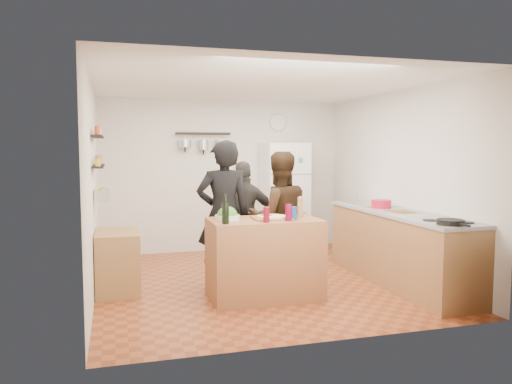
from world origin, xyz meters
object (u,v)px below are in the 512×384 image
object	(u,v)px
person_center	(279,219)
fridge	(284,197)
wine_bottle	(225,213)
person_back	(244,219)
person_left	(224,215)
prep_island	(264,258)
pepper_mill	(300,209)
red_bowl	(381,204)
side_table	(118,262)
counter_run	(399,248)
wall_clock	(278,123)
salt_canister	(293,213)
skillet	(451,222)
salad_bowl	(227,217)

from	to	relation	value
person_center	fridge	world-z (taller)	fridge
wine_bottle	person_back	xyz separation A→B (m)	(0.53, 1.25, -0.25)
person_left	person_back	world-z (taller)	person_left
prep_island	fridge	xyz separation A→B (m)	(1.07, 2.44, 0.45)
pepper_mill	red_bowl	bearing A→B (deg)	18.97
person_back	side_table	xyz separation A→B (m)	(-1.64, -0.33, -0.41)
wine_bottle	counter_run	size ratio (longest dim) A/B	0.09
pepper_mill	person_left	size ratio (longest dim) A/B	0.11
wine_bottle	side_table	distance (m)	1.59
pepper_mill	person_center	size ratio (longest dim) A/B	0.12
prep_island	pepper_mill	bearing A→B (deg)	6.34
person_left	wall_clock	size ratio (longest dim) A/B	6.04
wine_bottle	fridge	distance (m)	3.09
prep_island	person_left	size ratio (longest dim) A/B	0.69
pepper_mill	side_table	size ratio (longest dim) A/B	0.24
salt_canister	wall_clock	distance (m)	3.21
salt_canister	side_table	xyz separation A→B (m)	(-1.92, 0.82, -0.62)
skillet	fridge	distance (m)	3.49
person_left	person_center	world-z (taller)	person_left
salt_canister	skillet	size ratio (longest dim) A/B	0.51
prep_island	counter_run	size ratio (longest dim) A/B	0.48
prep_island	person_center	size ratio (longest dim) A/B	0.75
person_left	person_back	size ratio (longest dim) A/B	1.17
pepper_mill	skillet	xyz separation A→B (m)	(1.27, -1.04, -0.06)
red_bowl	person_center	bearing A→B (deg)	-179.31
person_back	red_bowl	xyz separation A→B (m)	(1.75, -0.52, 0.20)
pepper_mill	wall_clock	xyz separation A→B (m)	(0.62, 2.72, 1.14)
wall_clock	side_table	distance (m)	3.83
prep_island	counter_run	xyz separation A→B (m)	(1.82, 0.14, -0.01)
person_back	side_table	world-z (taller)	person_back
side_table	red_bowl	bearing A→B (deg)	-3.31
wall_clock	salt_canister	bearing A→B (deg)	-105.01
salad_bowl	wall_clock	bearing A→B (deg)	61.19
salad_bowl	fridge	xyz separation A→B (m)	(1.49, 2.39, -0.04)
person_back	salad_bowl	bearing A→B (deg)	76.16
prep_island	counter_run	bearing A→B (deg)	4.24
pepper_mill	salad_bowl	bearing A→B (deg)	180.00
salad_bowl	counter_run	size ratio (longest dim) A/B	0.11
red_bowl	salad_bowl	bearing A→B (deg)	-168.28
skillet	red_bowl	distance (m)	1.49
person_center	person_back	size ratio (longest dim) A/B	1.08
salt_canister	fridge	distance (m)	2.67
prep_island	red_bowl	size ratio (longest dim) A/B	4.78
pepper_mill	salt_canister	bearing A→B (deg)	-131.42
person_back	pepper_mill	bearing A→B (deg)	124.04
wine_bottle	person_center	distance (m)	1.11
pepper_mill	salt_canister	size ratio (longest dim) A/B	1.34
salt_canister	fridge	world-z (taller)	fridge
person_left	wall_clock	xyz separation A→B (m)	(1.44, 2.25, 1.24)
person_back	wall_clock	distance (m)	2.45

